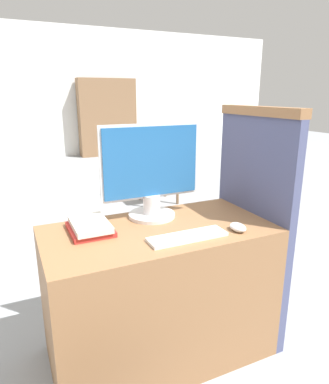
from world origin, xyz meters
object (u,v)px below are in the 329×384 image
book_stack (90,227)px  far_chair (156,163)px  monitor (151,173)px  keyboard (188,237)px  mouse (238,227)px

book_stack → far_chair: bearing=60.2°
monitor → book_stack: (-0.36, -0.07, -0.22)m
monitor → book_stack: 0.43m
keyboard → far_chair: 2.96m
book_stack → far_chair: size_ratio=0.29×
monitor → far_chair: 2.69m
keyboard → book_stack: book_stack is taller
book_stack → monitor: bearing=11.7°
monitor → keyboard: (0.04, -0.34, -0.24)m
monitor → far_chair: bearing=66.1°
mouse → far_chair: size_ratio=0.11×
keyboard → mouse: size_ratio=3.80×
keyboard → far_chair: (1.03, 2.76, -0.23)m
monitor → book_stack: bearing=-168.3°
monitor → far_chair: monitor is taller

